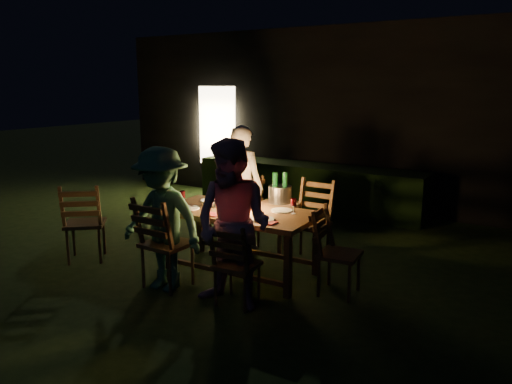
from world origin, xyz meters
The scene contains 29 objects.
garden_envelope centered at (-0.01, 6.15, 1.58)m, with size 40.00×40.00×3.20m.
dining_table centered at (0.20, 0.51, 0.68)m, with size 1.85×0.97×0.76m.
chair_near_left centered at (-0.22, -0.28, 0.32)m, with size 0.48×0.52×1.07m.
chair_near_right centered at (0.68, -0.24, 0.27)m, with size 0.44×0.47×0.91m.
chair_far_left centered at (-0.27, 1.26, 0.31)m, with size 0.47×0.50×1.02m.
chair_far_right centered at (0.73, 1.30, 0.32)m, with size 0.49×0.52×1.06m.
chair_end centered at (1.43, 0.55, 0.29)m, with size 0.49×0.47×0.96m.
chair_spare centered at (-1.66, -0.17, 0.32)m, with size 0.68×0.68×1.05m.
person_house_side centered at (-0.28, 1.31, 0.84)m, with size 0.61×0.40×1.67m, color #F2DECE.
person_opp_right centered at (0.68, -0.29, 0.84)m, with size 0.82×0.64×1.69m, color #AE778F.
person_opp_left centered at (-0.22, -0.33, 0.78)m, with size 1.01×0.58×1.56m, color #356A4E.
lantern centered at (0.25, 0.56, 0.91)m, with size 0.16×0.16×0.35m.
plate_far_left centered at (-0.36, 0.71, 0.76)m, with size 0.25×0.25×0.01m, color white.
plate_near_left centered at (-0.34, 0.27, 0.76)m, with size 0.25×0.25×0.01m, color white.
plate_far_right centered at (0.64, 0.75, 0.76)m, with size 0.25×0.25×0.01m, color white.
plate_near_right centered at (0.66, 0.31, 0.76)m, with size 0.25×0.25×0.01m, color white.
wineglass_a centered at (-0.11, 0.78, 0.84)m, with size 0.06×0.06×0.18m, color #59070F, non-canonical shape.
wineglass_b centered at (-0.51, 0.36, 0.84)m, with size 0.06×0.06×0.18m, color #59070F, non-canonical shape.
wineglass_c centered at (0.51, 0.24, 0.84)m, with size 0.06×0.06×0.18m, color #59070F, non-canonical shape.
wineglass_d centered at (0.82, 0.71, 0.84)m, with size 0.06×0.06×0.18m, color #59070F, non-canonical shape.
wineglass_e centered at (0.11, 0.21, 0.84)m, with size 0.06×0.06×0.18m, color silver, non-canonical shape.
bottle_table centered at (-0.05, 0.50, 0.90)m, with size 0.07×0.07×0.28m, color #0F471E.
napkin_left centered at (0.06, 0.18, 0.76)m, with size 0.18×0.14×0.01m, color red.
napkin_right centered at (0.76, 0.23, 0.76)m, with size 0.18×0.14×0.01m, color red.
phone centered at (-0.41, 0.19, 0.76)m, with size 0.14×0.07×0.01m, color black.
side_table centered at (0.29, 1.33, 0.61)m, with size 0.52×0.52×0.69m.
ice_bucket centered at (0.29, 1.33, 0.80)m, with size 0.30×0.30×0.22m, color #A5A8AD.
bottle_bucket_a centered at (0.24, 1.29, 0.85)m, with size 0.07×0.07×0.32m, color #0F471E.
bottle_bucket_b centered at (0.34, 1.37, 0.85)m, with size 0.07×0.07×0.32m, color #0F471E.
Camera 1 is at (3.35, -4.14, 2.18)m, focal length 35.00 mm.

